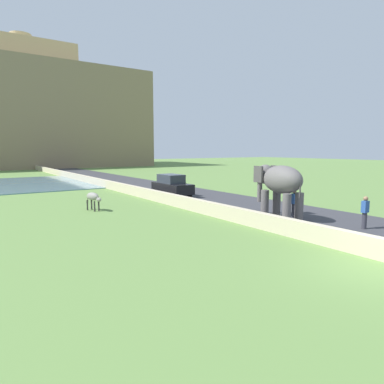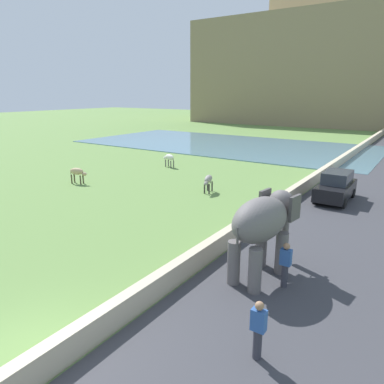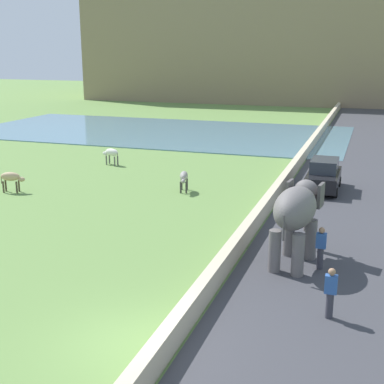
{
  "view_description": "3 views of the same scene",
  "coord_description": "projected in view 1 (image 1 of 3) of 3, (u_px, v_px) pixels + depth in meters",
  "views": [
    {
      "loc": [
        -10.77,
        -5.45,
        3.86
      ],
      "look_at": [
        -0.4,
        9.69,
        1.53
      ],
      "focal_mm": 31.89,
      "sensor_mm": 36.0,
      "label": 1
    },
    {
      "loc": [
        7.86,
        -3.96,
        6.38
      ],
      "look_at": [
        -2.32,
        11.16,
        1.28
      ],
      "focal_mm": 33.48,
      "sensor_mm": 36.0,
      "label": 2
    },
    {
      "loc": [
        5.83,
        -11.7,
        7.73
      ],
      "look_at": [
        -2.02,
        11.25,
        1.22
      ],
      "focal_mm": 49.8,
      "sensor_mm": 36.0,
      "label": 3
    }
  ],
  "objects": [
    {
      "name": "barrier_wall",
      "position": [
        148.0,
        194.0,
        26.34
      ],
      "size": [
        0.4,
        110.0,
        0.78
      ],
      "primitive_type": "cube",
      "color": "beige",
      "rests_on": "ground"
    },
    {
      "name": "cow_grey",
      "position": [
        93.0,
        197.0,
        21.33
      ],
      "size": [
        0.73,
        1.42,
        1.15
      ],
      "color": "gray",
      "rests_on": "ground"
    },
    {
      "name": "person_trailing",
      "position": [
        365.0,
        212.0,
        16.22
      ],
      "size": [
        0.36,
        0.22,
        1.63
      ],
      "color": "#33333D",
      "rests_on": "ground"
    },
    {
      "name": "road_surface",
      "position": [
        177.0,
        192.0,
        30.15
      ],
      "size": [
        7.0,
        120.0,
        0.06
      ],
      "primitive_type": "cube",
      "color": "#38383D",
      "rests_on": "ground"
    },
    {
      "name": "car_black",
      "position": [
        172.0,
        186.0,
        27.66
      ],
      "size": [
        1.8,
        4.0,
        1.8
      ],
      "color": "black",
      "rests_on": "ground"
    },
    {
      "name": "person_beside_elephant",
      "position": [
        294.0,
        203.0,
        18.84
      ],
      "size": [
        0.36,
        0.22,
        1.63
      ],
      "color": "#33333D",
      "rests_on": "ground"
    },
    {
      "name": "elephant",
      "position": [
        279.0,
        183.0,
        18.38
      ],
      "size": [
        1.75,
        3.55,
        2.99
      ],
      "color": "#605B5B",
      "rests_on": "ground"
    },
    {
      "name": "ground_plane",
      "position": [
        372.0,
        269.0,
        10.98
      ],
      "size": [
        220.0,
        220.0,
        0.0
      ],
      "primitive_type": "plane",
      "color": "#608442"
    }
  ]
}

